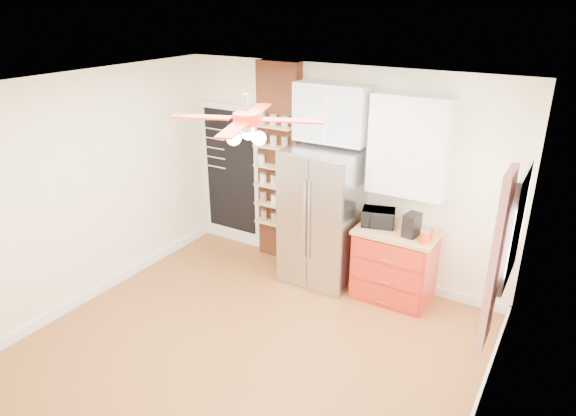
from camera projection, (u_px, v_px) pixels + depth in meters
The scene contains 21 objects.
floor at pixel (253, 345), 5.45m from camera, with size 4.50×4.50×0.00m, color #954E26.
ceiling at pixel (245, 88), 4.42m from camera, with size 4.50×4.50×0.00m, color white.
wall_back at pixel (340, 173), 6.52m from camera, with size 4.50×0.02×2.70m, color #F9F3C8.
wall_front at pixel (75, 340), 3.34m from camera, with size 4.50×0.02×2.70m, color #F9F3C8.
wall_left at pixel (92, 189), 6.00m from camera, with size 0.02×4.00×2.70m, color #F9F3C8.
wall_right at pixel (495, 294), 3.87m from camera, with size 0.02×4.00×2.70m, color #F9F3C8.
chalkboard at pixel (231, 172), 7.39m from camera, with size 0.95×0.05×1.95m.
brick_pillar at pixel (279, 165), 6.86m from camera, with size 0.60×0.16×2.70m, color brown.
fridge at pixel (322, 217), 6.43m from camera, with size 0.90×0.70×1.75m, color #ADADB2.
upper_glass_cabinet at pixel (332, 113), 6.10m from camera, with size 0.90×0.35×0.70m, color white.
red_cabinet at pixel (394, 264), 6.17m from camera, with size 0.94×0.64×0.90m.
upper_shelf_unit at pixel (410, 146), 5.77m from camera, with size 0.90×0.30×1.15m, color white.
window at pixel (516, 227), 4.52m from camera, with size 0.04×0.75×1.05m, color white.
curtain at pixel (496, 261), 4.14m from camera, with size 0.06×0.40×1.55m, color red.
ceiling_fan at pixel (246, 119), 4.53m from camera, with size 1.40×1.40×0.44m.
toaster_oven at pixel (378, 217), 6.08m from camera, with size 0.38×0.26×0.21m, color black.
coffee_maker at pixel (412, 225), 5.81m from camera, with size 0.14×0.21×0.27m, color black.
canister_left at pixel (425, 237), 5.67m from camera, with size 0.11×0.11×0.14m, color red.
canister_right at pixel (428, 233), 5.78m from camera, with size 0.10×0.10×0.13m, color #B90D0A.
pantry_jar_oats at pixel (261, 159), 6.80m from camera, with size 0.09×0.09×0.12m, color beige.
pantry_jar_beans at pixel (286, 163), 6.65m from camera, with size 0.09×0.09×0.13m, color #986F4D.
Camera 1 is at (2.61, -3.66, 3.42)m, focal length 32.00 mm.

